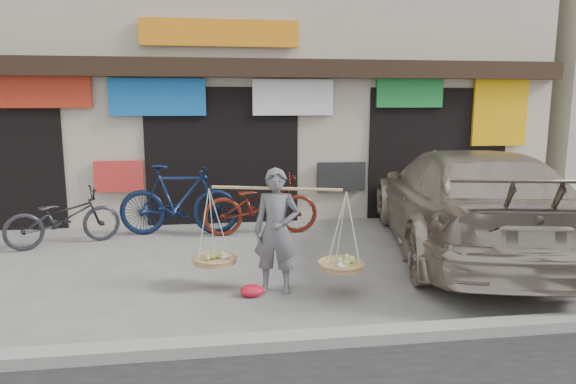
{
  "coord_description": "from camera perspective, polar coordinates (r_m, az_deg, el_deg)",
  "views": [
    {
      "loc": [
        -0.17,
        -6.72,
        2.4
      ],
      "look_at": [
        0.93,
        0.9,
        1.05
      ],
      "focal_mm": 32.0,
      "sensor_mm": 36.0,
      "label": 1
    }
  ],
  "objects": [
    {
      "name": "ground",
      "position": [
        7.14,
        -6.48,
        -9.8
      ],
      "size": [
        70.0,
        70.0,
        0.0
      ],
      "primitive_type": "plane",
      "color": "gray",
      "rests_on": "ground"
    },
    {
      "name": "kerb",
      "position": [
        5.27,
        -5.75,
        -16.49
      ],
      "size": [
        70.0,
        0.25,
        0.12
      ],
      "primitive_type": "cube",
      "color": "gray",
      "rests_on": "ground"
    },
    {
      "name": "shophouse_block",
      "position": [
        13.18,
        -7.73,
        14.38
      ],
      "size": [
        14.0,
        6.32,
        7.0
      ],
      "color": "#C0B39B",
      "rests_on": "ground"
    },
    {
      "name": "street_vendor",
      "position": [
        6.52,
        -1.29,
        -4.9
      ],
      "size": [
        2.13,
        1.03,
        1.6
      ],
      "rotation": [
        0.0,
        0.0,
        -0.29
      ],
      "color": "slate",
      "rests_on": "ground"
    },
    {
      "name": "bike_0",
      "position": [
        9.46,
        -23.7,
        -2.61
      ],
      "size": [
        1.95,
        1.33,
        0.97
      ],
      "primitive_type": "imported",
      "rotation": [
        0.0,
        0.0,
        1.98
      ],
      "color": "#26252A",
      "rests_on": "ground"
    },
    {
      "name": "bike_1",
      "position": [
        9.56,
        -12.03,
        -0.85
      ],
      "size": [
        2.21,
        0.82,
        1.3
      ],
      "primitive_type": "imported",
      "rotation": [
        0.0,
        0.0,
        1.47
      ],
      "color": "#101D3C",
      "rests_on": "ground"
    },
    {
      "name": "bike_2",
      "position": [
        9.42,
        -3.05,
        -1.4
      ],
      "size": [
        2.15,
        0.85,
        1.11
      ],
      "primitive_type": "imported",
      "rotation": [
        0.0,
        0.0,
        1.62
      ],
      "color": "#571A0E",
      "rests_on": "ground"
    },
    {
      "name": "suv",
      "position": [
        8.75,
        19.06,
        -0.91
      ],
      "size": [
        3.48,
        6.15,
        1.68
      ],
      "rotation": [
        0.0,
        0.0,
        2.94
      ],
      "color": "#B5A592",
      "rests_on": "ground"
    },
    {
      "name": "red_bag",
      "position": [
        6.57,
        -4.01,
        -10.87
      ],
      "size": [
        0.31,
        0.25,
        0.14
      ],
      "primitive_type": "ellipsoid",
      "color": "red",
      "rests_on": "ground"
    }
  ]
}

